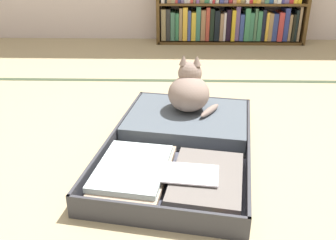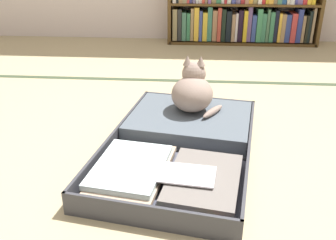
% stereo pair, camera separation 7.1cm
% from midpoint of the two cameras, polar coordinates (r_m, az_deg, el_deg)
% --- Properties ---
extents(ground_plane, '(10.00, 10.00, 0.00)m').
position_cam_midpoint_polar(ground_plane, '(1.51, 2.68, -9.02)').
color(ground_plane, tan).
extents(tatami_border, '(4.80, 0.05, 0.00)m').
position_cam_midpoint_polar(tatami_border, '(2.56, 3.58, 5.99)').
color(tatami_border, '#384731').
rests_on(tatami_border, ground_plane).
extents(bookshelf, '(1.36, 0.22, 0.72)m').
position_cam_midpoint_polar(bookshelf, '(3.58, 11.91, 16.72)').
color(bookshelf, brown).
rests_on(bookshelf, ground_plane).
extents(open_suitcase, '(0.76, 1.06, 0.09)m').
position_cam_midpoint_polar(open_suitcase, '(1.69, 3.23, -3.35)').
color(open_suitcase, '#393A41').
rests_on(open_suitcase, ground_plane).
extents(black_cat, '(0.28, 0.26, 0.27)m').
position_cam_midpoint_polar(black_cat, '(1.86, 4.91, 4.44)').
color(black_cat, gray).
rests_on(black_cat, open_suitcase).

